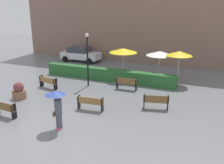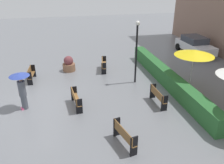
% 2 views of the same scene
% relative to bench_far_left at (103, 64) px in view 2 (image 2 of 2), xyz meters
% --- Properties ---
extents(ground_plane, '(60.00, 60.00, 0.00)m').
position_rel_bench_far_left_xyz_m(ground_plane, '(4.10, -4.83, -0.52)').
color(ground_plane, slate).
extents(bench_far_left, '(1.66, 0.66, 0.88)m').
position_rel_bench_far_left_xyz_m(bench_far_left, '(0.00, 0.00, 0.00)').
color(bench_far_left, '#9E7242').
rests_on(bench_far_left, ground).
extents(bench_far_right, '(1.57, 0.67, 0.92)m').
position_rel_bench_far_left_xyz_m(bench_far_right, '(8.50, -0.76, 0.02)').
color(bench_far_right, brown).
rests_on(bench_far_right, ground).
extents(bench_near_left, '(1.52, 0.45, 0.90)m').
position_rel_bench_far_left_xyz_m(bench_near_left, '(0.77, -5.16, 0.01)').
color(bench_near_left, brown).
rests_on(bench_near_left, ground).
extents(bench_mid_center, '(1.66, 0.49, 0.85)m').
position_rel_bench_far_left_xyz_m(bench_mid_center, '(4.88, -2.47, -0.01)').
color(bench_mid_center, olive).
rests_on(bench_mid_center, ground).
extents(bench_back_row, '(1.62, 0.39, 0.90)m').
position_rel_bench_far_left_xyz_m(bench_back_row, '(5.61, 1.98, 0.02)').
color(bench_back_row, brown).
rests_on(bench_back_row, ground).
extents(pedestrian_with_umbrella, '(1.03, 1.03, 2.04)m').
position_rel_bench_far_left_xyz_m(pedestrian_with_umbrella, '(4.41, -5.19, 0.83)').
color(pedestrian_with_umbrella, '#4C515B').
rests_on(pedestrian_with_umbrella, ground).
extents(planter_pot, '(0.93, 0.93, 1.15)m').
position_rel_bench_far_left_xyz_m(planter_pot, '(-0.51, -2.54, -0.02)').
color(planter_pot, brown).
rests_on(planter_pot, ground).
extents(lamp_post, '(0.28, 0.28, 4.08)m').
position_rel_bench_far_left_xyz_m(lamp_post, '(2.56, 1.67, 1.97)').
color(lamp_post, black).
rests_on(lamp_post, ground).
extents(patio_umbrella_yellow, '(2.33, 2.33, 2.59)m').
position_rel_bench_far_left_xyz_m(patio_umbrella_yellow, '(4.32, 4.68, 1.89)').
color(patio_umbrella_yellow, silver).
rests_on(patio_umbrella_yellow, ground).
extents(hedge_strip, '(11.34, 0.70, 0.99)m').
position_rel_bench_far_left_xyz_m(hedge_strip, '(3.41, 3.57, -0.02)').
color(hedge_strip, '#28602D').
rests_on(hedge_strip, ground).
extents(parked_car, '(4.23, 2.03, 1.57)m').
position_rel_bench_far_left_xyz_m(parked_car, '(-2.19, 8.91, 0.30)').
color(parked_car, silver).
rests_on(parked_car, ground).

